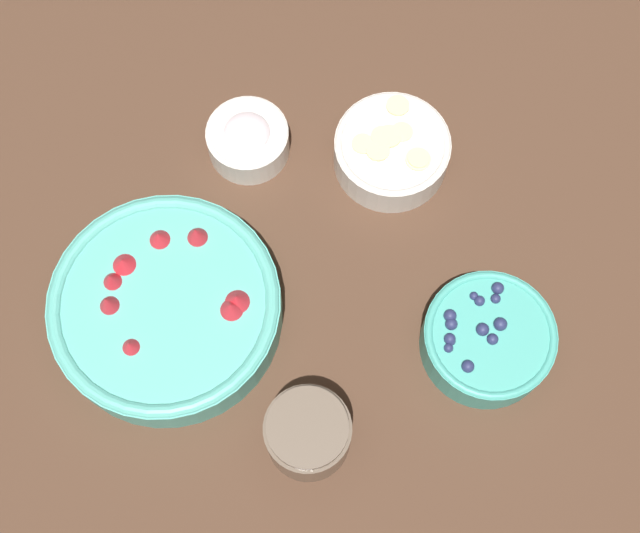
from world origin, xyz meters
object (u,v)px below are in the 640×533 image
(jar_chocolate, at_px, (308,434))
(bowl_blueberries, at_px, (488,339))
(bowl_strawberries, at_px, (166,307))
(bowl_cream, at_px, (248,138))
(bowl_bananas, at_px, (392,150))

(jar_chocolate, bearing_deg, bowl_blueberries, 77.46)
(bowl_strawberries, bearing_deg, bowl_blueberries, 43.56)
(bowl_strawberries, bearing_deg, jar_chocolate, 7.48)
(bowl_strawberries, xyz_separation_m, jar_chocolate, (0.22, 0.03, 0.00))
(bowl_blueberries, xyz_separation_m, bowl_cream, (-0.38, -0.04, -0.00))
(jar_chocolate, bearing_deg, bowl_cream, 151.02)
(bowl_blueberries, relative_size, jar_chocolate, 1.59)
(bowl_strawberries, height_order, bowl_blueberries, bowl_strawberries)
(bowl_blueberries, distance_m, jar_chocolate, 0.23)
(bowl_strawberries, bearing_deg, bowl_cream, 117.72)
(bowl_bananas, height_order, jar_chocolate, jar_chocolate)
(bowl_strawberries, distance_m, bowl_cream, 0.24)
(bowl_blueberries, bearing_deg, bowl_cream, -173.30)
(bowl_strawberries, distance_m, bowl_blueberries, 0.37)
(bowl_strawberries, relative_size, bowl_blueberries, 1.77)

